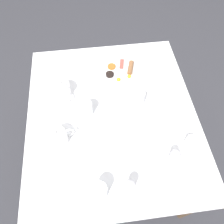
% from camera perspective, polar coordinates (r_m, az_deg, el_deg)
% --- Properties ---
extents(ground_plane, '(8.00, 8.00, 0.00)m').
position_cam_1_polar(ground_plane, '(1.94, 0.00, -11.39)').
color(ground_plane, '#333338').
extents(table, '(1.00, 1.16, 0.71)m').
position_cam_1_polar(table, '(1.35, 0.00, -1.81)').
color(table, white).
rests_on(table, ground_plane).
extents(breakfast_plate, '(0.28, 0.28, 0.04)m').
position_cam_1_polar(breakfast_plate, '(1.48, 2.28, 10.27)').
color(breakfast_plate, white).
rests_on(breakfast_plate, table).
extents(teapot_near, '(0.19, 0.11, 0.12)m').
position_cam_1_polar(teapot_near, '(1.21, -14.06, -6.41)').
color(teapot_near, white).
rests_on(teapot_near, table).
extents(teapot_far, '(0.11, 0.18, 0.12)m').
position_cam_1_polar(teapot_far, '(1.37, -12.97, 5.75)').
color(teapot_far, white).
rests_on(teapot_far, table).
extents(teacup_with_saucer_left, '(0.14, 0.14, 0.07)m').
position_cam_1_polar(teacup_with_saucer_left, '(1.26, 10.11, -2.29)').
color(teacup_with_saucer_left, white).
rests_on(teacup_with_saucer_left, table).
extents(teacup_with_saucer_right, '(0.14, 0.14, 0.07)m').
position_cam_1_polar(teacup_with_saucer_right, '(1.39, 14.48, 4.43)').
color(teacup_with_saucer_right, white).
rests_on(teacup_with_saucer_right, table).
extents(water_glass_tall, '(0.08, 0.08, 0.11)m').
position_cam_1_polar(water_glass_tall, '(1.08, -3.33, -20.04)').
color(water_glass_tall, white).
rests_on(water_glass_tall, table).
extents(water_glass_short, '(0.08, 0.08, 0.12)m').
position_cam_1_polar(water_glass_short, '(1.30, 6.70, 3.39)').
color(water_glass_short, white).
rests_on(water_glass_short, table).
extents(wine_glass_spare, '(0.08, 0.08, 0.11)m').
position_cam_1_polar(wine_glass_spare, '(1.26, -6.92, 0.84)').
color(wine_glass_spare, white).
rests_on(wine_glass_spare, table).
extents(creamer_jug, '(0.09, 0.06, 0.06)m').
position_cam_1_polar(creamer_jug, '(1.25, 19.81, -7.41)').
color(creamer_jug, white).
rests_on(creamer_jug, table).
extents(pepper_grinder, '(0.05, 0.05, 0.11)m').
position_cam_1_polar(pepper_grinder, '(1.17, 15.97, -11.02)').
color(pepper_grinder, '#BCBCC1').
rests_on(pepper_grinder, table).
extents(salt_grinder, '(0.05, 0.05, 0.11)m').
position_cam_1_polar(salt_grinder, '(1.08, 4.66, -18.77)').
color(salt_grinder, '#BCBCC1').
rests_on(salt_grinder, table).
extents(fork_by_plate, '(0.14, 0.13, 0.00)m').
position_cam_1_polar(fork_by_plate, '(1.18, -0.23, -12.06)').
color(fork_by_plate, silver).
rests_on(fork_by_plate, table).
extents(knife_by_plate, '(0.20, 0.02, 0.00)m').
position_cam_1_polar(knife_by_plate, '(1.57, -15.94, 10.82)').
color(knife_by_plate, silver).
rests_on(knife_by_plate, table).
extents(spoon_for_tea, '(0.06, 0.15, 0.00)m').
position_cam_1_polar(spoon_for_tea, '(1.16, 11.81, -17.82)').
color(spoon_for_tea, silver).
rests_on(spoon_for_tea, table).
extents(fork_spare, '(0.16, 0.02, 0.00)m').
position_cam_1_polar(fork_spare, '(1.15, -11.42, -20.54)').
color(fork_spare, silver).
rests_on(fork_spare, table).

